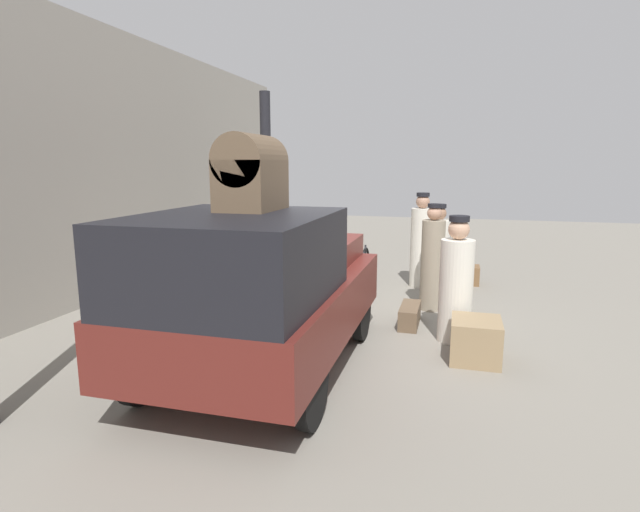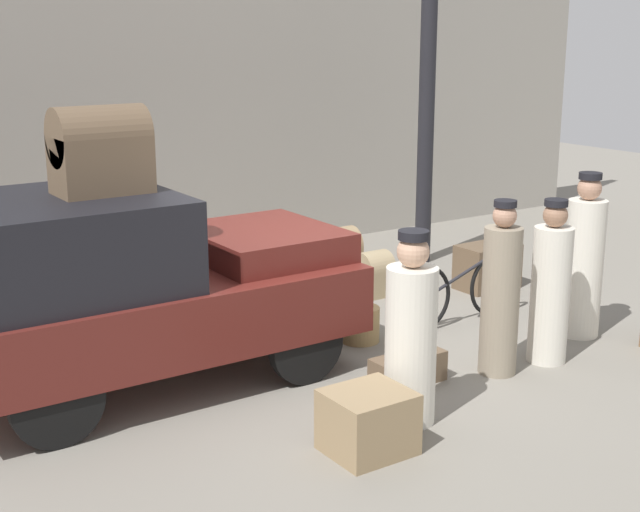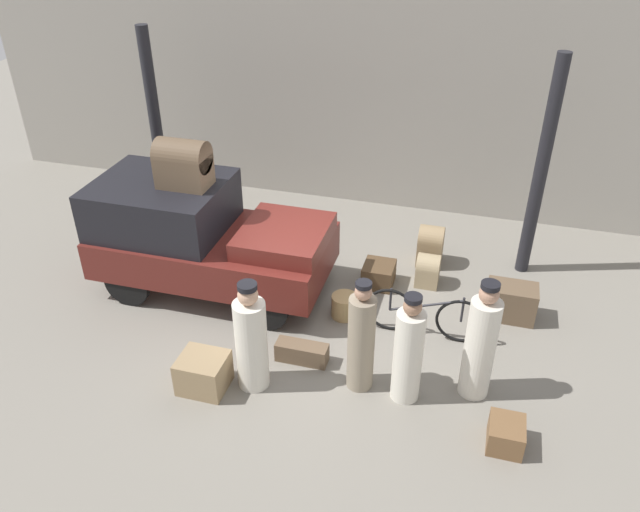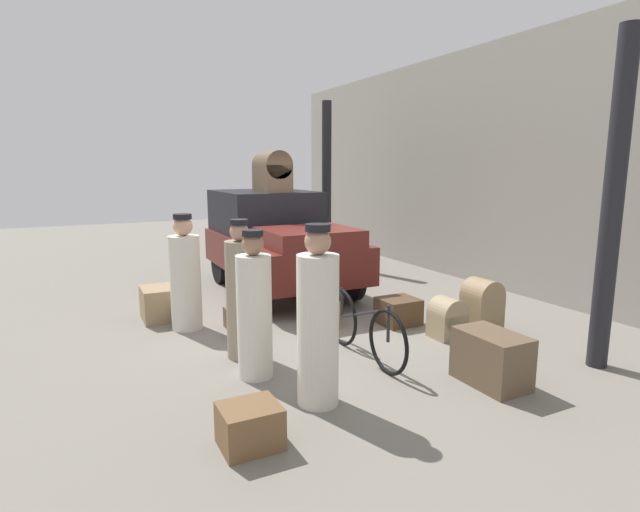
{
  "view_description": "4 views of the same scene",
  "coord_description": "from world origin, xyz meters",
  "px_view_note": "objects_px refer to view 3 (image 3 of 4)",
  "views": [
    {
      "loc": [
        -6.57,
        -1.67,
        2.25
      ],
      "look_at": [
        0.2,
        0.2,
        0.95
      ],
      "focal_mm": 28.0,
      "sensor_mm": 36.0,
      "label": 1
    },
    {
      "loc": [
        -4.61,
        -6.94,
        3.18
      ],
      "look_at": [
        0.2,
        0.2,
        0.95
      ],
      "focal_mm": 50.0,
      "sensor_mm": 36.0,
      "label": 2
    },
    {
      "loc": [
        2.36,
        -7.48,
        5.92
      ],
      "look_at": [
        0.2,
        0.2,
        0.95
      ],
      "focal_mm": 35.0,
      "sensor_mm": 36.0,
      "label": 3
    },
    {
      "loc": [
        6.69,
        -3.05,
        2.24
      ],
      "look_at": [
        0.2,
        0.2,
        0.95
      ],
      "focal_mm": 28.0,
      "sensor_mm": 36.0,
      "label": 4
    }
  ],
  "objects_px": {
    "bicycle": "(425,315)",
    "suitcase_tan_flat": "(506,434)",
    "truck": "(201,234)",
    "porter_with_bicycle": "(480,345)",
    "suitcase_black_upright": "(302,352)",
    "trunk_barrel_dark": "(428,270)",
    "trunk_large_brown": "(431,245)",
    "trunk_on_truck_roof": "(183,163)",
    "porter_lifting_near_truck": "(251,341)",
    "trunk_umber_medium": "(203,373)",
    "conductor_in_dark_uniform": "(361,340)",
    "porter_carrying_trunk": "(408,353)",
    "suitcase_small_leather": "(511,302)",
    "wicker_basket": "(344,306)",
    "trunk_wicker_pale": "(379,274)"
  },
  "relations": [
    {
      "from": "bicycle",
      "to": "suitcase_tan_flat",
      "type": "distance_m",
      "value": 2.2
    },
    {
      "from": "truck",
      "to": "bicycle",
      "type": "xyz_separation_m",
      "value": [
        3.68,
        -0.37,
        -0.59
      ]
    },
    {
      "from": "porter_with_bicycle",
      "to": "suitcase_black_upright",
      "type": "height_order",
      "value": "porter_with_bicycle"
    },
    {
      "from": "trunk_barrel_dark",
      "to": "trunk_large_brown",
      "type": "distance_m",
      "value": 0.66
    },
    {
      "from": "bicycle",
      "to": "trunk_on_truck_roof",
      "type": "bearing_deg",
      "value": 174.5
    },
    {
      "from": "porter_lifting_near_truck",
      "to": "trunk_umber_medium",
      "type": "height_order",
      "value": "porter_lifting_near_truck"
    },
    {
      "from": "conductor_in_dark_uniform",
      "to": "suitcase_tan_flat",
      "type": "xyz_separation_m",
      "value": [
        1.91,
        -0.55,
        -0.59
      ]
    },
    {
      "from": "porter_carrying_trunk",
      "to": "trunk_on_truck_roof",
      "type": "bearing_deg",
      "value": 155.86
    },
    {
      "from": "trunk_umber_medium",
      "to": "trunk_on_truck_roof",
      "type": "relative_size",
      "value": 0.8
    },
    {
      "from": "suitcase_small_leather",
      "to": "wicker_basket",
      "type": "bearing_deg",
      "value": -164.73
    },
    {
      "from": "truck",
      "to": "wicker_basket",
      "type": "height_order",
      "value": "truck"
    },
    {
      "from": "wicker_basket",
      "to": "porter_carrying_trunk",
      "type": "relative_size",
      "value": 0.25
    },
    {
      "from": "porter_carrying_trunk",
      "to": "suitcase_tan_flat",
      "type": "bearing_deg",
      "value": -21.23
    },
    {
      "from": "conductor_in_dark_uniform",
      "to": "trunk_on_truck_roof",
      "type": "height_order",
      "value": "trunk_on_truck_roof"
    },
    {
      "from": "truck",
      "to": "porter_with_bicycle",
      "type": "height_order",
      "value": "truck"
    },
    {
      "from": "truck",
      "to": "trunk_wicker_pale",
      "type": "bearing_deg",
      "value": 15.82
    },
    {
      "from": "suitcase_black_upright",
      "to": "trunk_large_brown",
      "type": "height_order",
      "value": "trunk_large_brown"
    },
    {
      "from": "wicker_basket",
      "to": "suitcase_tan_flat",
      "type": "distance_m",
      "value": 3.16
    },
    {
      "from": "suitcase_small_leather",
      "to": "trunk_large_brown",
      "type": "height_order",
      "value": "trunk_large_brown"
    },
    {
      "from": "porter_lifting_near_truck",
      "to": "trunk_on_truck_roof",
      "type": "xyz_separation_m",
      "value": [
        -1.77,
        2.0,
        1.44
      ]
    },
    {
      "from": "truck",
      "to": "porter_with_bicycle",
      "type": "relative_size",
      "value": 2.13
    },
    {
      "from": "porter_with_bicycle",
      "to": "trunk_large_brown",
      "type": "height_order",
      "value": "porter_with_bicycle"
    },
    {
      "from": "suitcase_black_upright",
      "to": "suitcase_tan_flat",
      "type": "distance_m",
      "value": 2.91
    },
    {
      "from": "trunk_barrel_dark",
      "to": "wicker_basket",
      "type": "bearing_deg",
      "value": -132.04
    },
    {
      "from": "trunk_barrel_dark",
      "to": "conductor_in_dark_uniform",
      "type": "bearing_deg",
      "value": -101.92
    },
    {
      "from": "porter_with_bicycle",
      "to": "suitcase_small_leather",
      "type": "height_order",
      "value": "porter_with_bicycle"
    },
    {
      "from": "suitcase_small_leather",
      "to": "trunk_umber_medium",
      "type": "height_order",
      "value": "suitcase_small_leather"
    },
    {
      "from": "porter_lifting_near_truck",
      "to": "trunk_barrel_dark",
      "type": "relative_size",
      "value": 2.97
    },
    {
      "from": "trunk_wicker_pale",
      "to": "porter_carrying_trunk",
      "type": "bearing_deg",
      "value": -71.29
    },
    {
      "from": "wicker_basket",
      "to": "suitcase_small_leather",
      "type": "xyz_separation_m",
      "value": [
        2.46,
        0.67,
        0.1
      ]
    },
    {
      "from": "suitcase_tan_flat",
      "to": "porter_carrying_trunk",
      "type": "bearing_deg",
      "value": 158.77
    },
    {
      "from": "truck",
      "to": "trunk_on_truck_roof",
      "type": "relative_size",
      "value": 4.77
    },
    {
      "from": "wicker_basket",
      "to": "trunk_large_brown",
      "type": "distance_m",
      "value": 2.18
    },
    {
      "from": "trunk_barrel_dark",
      "to": "trunk_on_truck_roof",
      "type": "height_order",
      "value": "trunk_on_truck_roof"
    },
    {
      "from": "truck",
      "to": "conductor_in_dark_uniform",
      "type": "xyz_separation_m",
      "value": [
        2.99,
        -1.64,
        -0.21
      ]
    },
    {
      "from": "trunk_large_brown",
      "to": "trunk_wicker_pale",
      "type": "height_order",
      "value": "trunk_large_brown"
    },
    {
      "from": "porter_lifting_near_truck",
      "to": "suitcase_small_leather",
      "type": "xyz_separation_m",
      "value": [
        3.28,
        2.46,
        -0.45
      ]
    },
    {
      "from": "porter_carrying_trunk",
      "to": "suitcase_small_leather",
      "type": "xyz_separation_m",
      "value": [
        1.28,
        2.14,
        -0.45
      ]
    },
    {
      "from": "wicker_basket",
      "to": "suitcase_small_leather",
      "type": "relative_size",
      "value": 0.54
    },
    {
      "from": "bicycle",
      "to": "trunk_umber_medium",
      "type": "distance_m",
      "value": 3.27
    },
    {
      "from": "wicker_basket",
      "to": "trunk_umber_medium",
      "type": "relative_size",
      "value": 0.65
    },
    {
      "from": "truck",
      "to": "trunk_on_truck_roof",
      "type": "bearing_deg",
      "value": 180.0
    },
    {
      "from": "porter_with_bicycle",
      "to": "trunk_wicker_pale",
      "type": "xyz_separation_m",
      "value": [
        -1.7,
        2.14,
        -0.6
      ]
    },
    {
      "from": "truck",
      "to": "trunk_wicker_pale",
      "type": "xyz_separation_m",
      "value": [
        2.77,
        0.79,
        -0.78
      ]
    },
    {
      "from": "porter_carrying_trunk",
      "to": "truck",
      "type": "bearing_deg",
      "value": 154.94
    },
    {
      "from": "trunk_wicker_pale",
      "to": "suitcase_tan_flat",
      "type": "bearing_deg",
      "value": -54.39
    },
    {
      "from": "conductor_in_dark_uniform",
      "to": "trunk_large_brown",
      "type": "bearing_deg",
      "value": 81.17
    },
    {
      "from": "suitcase_black_upright",
      "to": "trunk_on_truck_roof",
      "type": "distance_m",
      "value": 3.34
    },
    {
      "from": "suitcase_black_upright",
      "to": "trunk_wicker_pale",
      "type": "bearing_deg",
      "value": 73.01
    },
    {
      "from": "trunk_large_brown",
      "to": "trunk_umber_medium",
      "type": "xyz_separation_m",
      "value": [
        -2.5,
        -3.92,
        -0.12
      ]
    }
  ]
}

